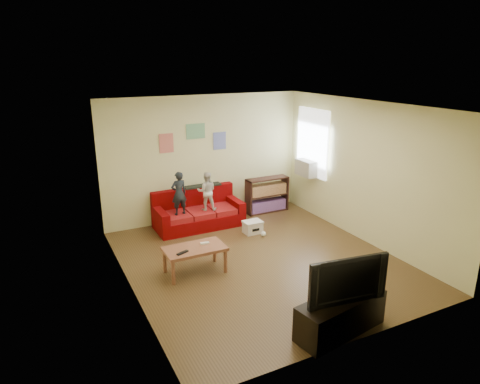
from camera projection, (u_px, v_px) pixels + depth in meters
name	position (u px, v px, depth m)	size (l,w,h in m)	color
room_shell	(261.00, 188.00, 7.15)	(4.52, 5.02, 2.72)	brown
sofa	(198.00, 214.00, 9.07)	(1.83, 0.84, 0.80)	#6F0304
child_a	(179.00, 193.00, 8.57)	(0.33, 0.21, 0.89)	black
child_b	(207.00, 191.00, 8.84)	(0.39, 0.31, 0.81)	silver
coffee_table	(195.00, 251.00, 7.03)	(1.00, 0.55, 0.45)	brown
remote	(183.00, 253.00, 6.80)	(0.21, 0.05, 0.02)	black
game_controller	(205.00, 243.00, 7.14)	(0.14, 0.04, 0.03)	white
bookshelf	(267.00, 197.00, 9.89)	(1.01, 0.30, 0.81)	#351C16
window	(312.00, 143.00, 9.42)	(0.04, 1.08, 1.48)	white
ac_unit	(307.00, 168.00, 9.54)	(0.28, 0.55, 0.35)	#B7B2A3
artwork_left	(166.00, 143.00, 8.78)	(0.30, 0.01, 0.40)	#D87266
artwork_center	(196.00, 131.00, 9.00)	(0.42, 0.01, 0.32)	#72B27F
artwork_right	(220.00, 141.00, 9.31)	(0.30, 0.01, 0.38)	#727FCC
file_box	(253.00, 227.00, 8.72)	(0.37, 0.28, 0.26)	white
tv_stand	(341.00, 315.00, 5.53)	(1.29, 0.43, 0.48)	black
television	(344.00, 277.00, 5.36)	(1.08, 0.14, 0.62)	black
tissue	(263.00, 234.00, 8.58)	(0.10, 0.10, 0.10)	white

